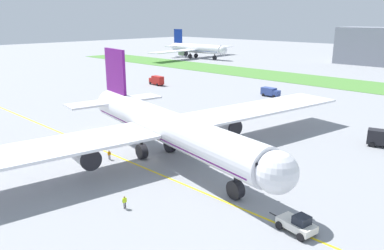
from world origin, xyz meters
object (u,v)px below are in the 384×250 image
pushback_tug (297,224)px  ground_crew_marshaller_front (125,201)px  ground_crew_wingwalker_port (141,131)px  service_truck_fuel_bowser (157,80)px  service_truck_baggage_loader (383,138)px  parked_airliner_far_left (196,49)px  ground_crew_wingwalker_starboard (109,154)px  airliner_foreground (164,126)px  service_truck_catering_van (270,92)px

pushback_tug → ground_crew_marshaller_front: size_ratio=3.68×
ground_crew_wingwalker_port → ground_crew_marshaller_front: bearing=-42.4°
ground_crew_marshaller_front → service_truck_fuel_bowser: size_ratio=0.26×
service_truck_baggage_loader → service_truck_fuel_bowser: 80.29m
ground_crew_marshaller_front → parked_airliner_far_left: parked_airliner_far_left is taller
ground_crew_marshaller_front → ground_crew_wingwalker_starboard: ground_crew_marshaller_front is taller
service_truck_fuel_bowser → parked_airliner_far_left: 91.69m
ground_crew_wingwalker_port → airliner_foreground: bearing=-22.6°
airliner_foreground → ground_crew_wingwalker_port: bearing=157.4°
ground_crew_wingwalker_port → ground_crew_wingwalker_starboard: (6.30, -11.67, -0.04)m
ground_crew_wingwalker_starboard → service_truck_baggage_loader: 48.43m
airliner_foreground → parked_airliner_far_left: 162.39m
service_truck_baggage_loader → parked_airliner_far_left: (-131.62, 89.42, 3.80)m
parked_airliner_far_left → service_truck_baggage_loader: bearing=-34.2°
parked_airliner_far_left → pushback_tug: bearing=-43.0°
ground_crew_marshaller_front → service_truck_fuel_bowser: service_truck_fuel_bowser is taller
ground_crew_wingwalker_starboard → service_truck_baggage_loader: size_ratio=0.27×
pushback_tug → ground_crew_wingwalker_port: (-39.54, 10.02, 0.00)m
pushback_tug → service_truck_fuel_bowser: bearing=148.3°
ground_crew_wingwalker_port → parked_airliner_far_left: bearing=129.5°
service_truck_fuel_bowser → ground_crew_wingwalker_port: bearing=-43.7°
ground_crew_wingwalker_starboard → service_truck_catering_van: service_truck_catering_van is taller
airliner_foreground → service_truck_catering_van: (-16.27, 56.48, -4.30)m
ground_crew_wingwalker_port → service_truck_fuel_bowser: service_truck_fuel_bowser is taller
service_truck_catering_van → pushback_tug: bearing=-54.9°
ground_crew_wingwalker_port → service_truck_catering_van: 51.25m
service_truck_baggage_loader → service_truck_catering_van: (-39.72, 24.77, -0.20)m
ground_crew_marshaller_front → ground_crew_wingwalker_starboard: bearing=152.0°
ground_crew_wingwalker_starboard → parked_airliner_far_left: (-101.64, 127.45, 4.48)m
airliner_foreground → pushback_tug: (26.72, -4.67, -4.74)m
ground_crew_wingwalker_port → ground_crew_marshaller_front: (21.73, -19.87, 0.01)m
pushback_tug → service_truck_fuel_bowser: service_truck_fuel_bowser is taller
parked_airliner_far_left → airliner_foreground: bearing=-48.2°
airliner_foreground → service_truck_baggage_loader: 39.65m
pushback_tug → service_truck_catering_van: bearing=125.1°
service_truck_baggage_loader → parked_airliner_far_left: 159.16m
service_truck_baggage_loader → service_truck_fuel_bowser: bearing=169.6°
pushback_tug → service_truck_fuel_bowser: (-82.25, 50.81, 0.68)m
ground_crew_marshaller_front → service_truck_catering_van: (-25.18, 71.00, 0.43)m
ground_crew_wingwalker_starboard → service_truck_catering_van: size_ratio=0.28×
ground_crew_marshaller_front → service_truck_baggage_loader: bearing=72.5°
parked_airliner_far_left → ground_crew_wingwalker_port: bearing=-50.5°
ground_crew_wingwalker_starboard → service_truck_fuel_bowser: size_ratio=0.25×
ground_crew_wingwalker_starboard → service_truck_fuel_bowser: (-49.01, 52.46, 0.71)m
ground_crew_wingwalker_starboard → pushback_tug: bearing=2.8°
service_truck_baggage_loader → service_truck_catering_van: 46.81m
airliner_foreground → ground_crew_marshaller_front: bearing=-58.5°
airliner_foreground → ground_crew_marshaller_front: (8.91, -14.52, -4.73)m
ground_crew_marshaller_front → service_truck_catering_van: 75.34m
pushback_tug → ground_crew_wingwalker_starboard: pushback_tug is taller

